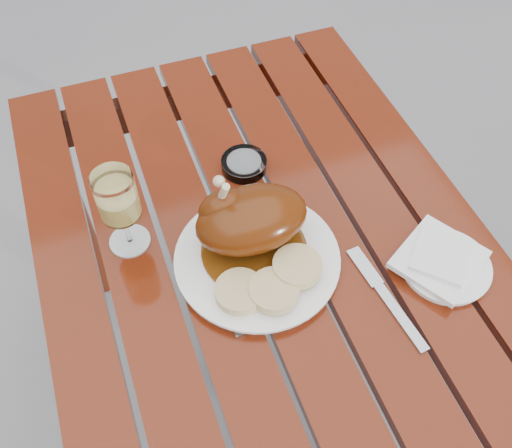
{
  "coord_description": "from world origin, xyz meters",
  "views": [
    {
      "loc": [
        -0.22,
        -0.52,
        1.6
      ],
      "look_at": [
        -0.01,
        0.06,
        0.78
      ],
      "focal_mm": 40.0,
      "sensor_mm": 36.0,
      "label": 1
    }
  ],
  "objects_px": {
    "wine_glass": "(121,212)",
    "ashtray": "(244,164)",
    "table": "(268,347)",
    "side_plate": "(445,266)",
    "dinner_plate": "(257,260)"
  },
  "relations": [
    {
      "from": "side_plate",
      "to": "ashtray",
      "type": "height_order",
      "value": "ashtray"
    },
    {
      "from": "wine_glass",
      "to": "side_plate",
      "type": "distance_m",
      "value": 0.57
    },
    {
      "from": "table",
      "to": "side_plate",
      "type": "distance_m",
      "value": 0.49
    },
    {
      "from": "wine_glass",
      "to": "ashtray",
      "type": "relative_size",
      "value": 1.92
    },
    {
      "from": "wine_glass",
      "to": "dinner_plate",
      "type": "bearing_deg",
      "value": -31.42
    },
    {
      "from": "wine_glass",
      "to": "ashtray",
      "type": "distance_m",
      "value": 0.28
    },
    {
      "from": "table",
      "to": "dinner_plate",
      "type": "bearing_deg",
      "value": -175.02
    },
    {
      "from": "table",
      "to": "dinner_plate",
      "type": "height_order",
      "value": "dinner_plate"
    },
    {
      "from": "side_plate",
      "to": "ashtray",
      "type": "relative_size",
      "value": 1.75
    },
    {
      "from": "table",
      "to": "side_plate",
      "type": "height_order",
      "value": "side_plate"
    },
    {
      "from": "ashtray",
      "to": "table",
      "type": "bearing_deg",
      "value": -97.03
    },
    {
      "from": "wine_glass",
      "to": "ashtray",
      "type": "height_order",
      "value": "wine_glass"
    },
    {
      "from": "wine_glass",
      "to": "ashtray",
      "type": "xyz_separation_m",
      "value": [
        0.26,
        0.1,
        -0.08
      ]
    },
    {
      "from": "table",
      "to": "ashtray",
      "type": "distance_m",
      "value": 0.45
    },
    {
      "from": "dinner_plate",
      "to": "side_plate",
      "type": "xyz_separation_m",
      "value": [
        0.31,
        -0.13,
        -0.0
      ]
    }
  ]
}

